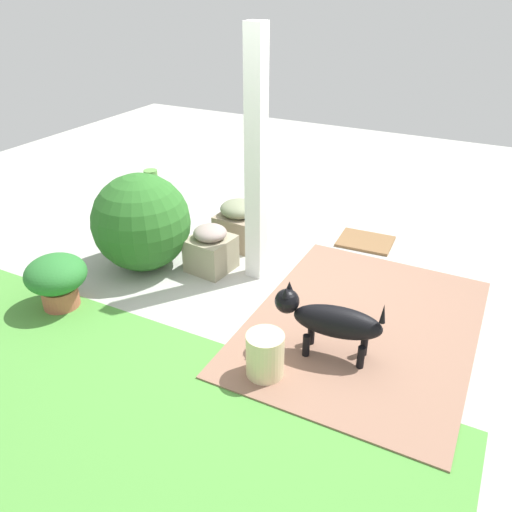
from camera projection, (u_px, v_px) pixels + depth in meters
ground_plane at (276, 286)px, 4.90m from camera, size 12.00×12.00×0.00m
brick_path at (363, 325)px, 4.34m from camera, size 1.80×2.40×0.02m
lawn_patch at (31, 439)px, 3.27m from camera, size 5.20×2.80×0.01m
porch_pillar at (256, 162)px, 4.55m from camera, size 0.16×0.16×2.31m
stone_planter_nearest at (239, 223)px, 5.55m from camera, size 0.45×0.45×0.52m
stone_planter_near at (211, 249)px, 5.09m from camera, size 0.45×0.45×0.48m
round_shrub at (141, 222)px, 5.02m from camera, size 0.97×0.97×0.97m
terracotta_pot_broad at (57, 278)px, 4.47m from camera, size 0.53×0.53×0.49m
terracotta_pot_tall at (154, 206)px, 5.99m from camera, size 0.28×0.28×0.68m
dog at (330, 320)px, 3.85m from camera, size 0.84×0.32×0.57m
ceramic_urn at (265, 356)px, 3.72m from camera, size 0.28×0.28×0.36m
doormat at (365, 241)px, 5.70m from camera, size 0.61×0.50×0.03m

